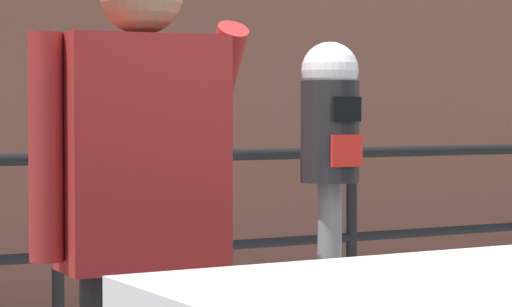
% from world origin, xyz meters
% --- Properties ---
extents(parking_meter, '(0.17, 0.18, 1.48)m').
position_xyz_m(parking_meter, '(-0.07, 0.52, 1.21)').
color(parking_meter, slate).
rests_on(parking_meter, sidewalk_curb).
extents(pedestrian_at_meter, '(0.65, 0.47, 1.72)m').
position_xyz_m(pedestrian_at_meter, '(-0.60, 0.64, 1.13)').
color(pedestrian_at_meter, black).
rests_on(pedestrian_at_meter, sidewalk_curb).
extents(background_railing, '(24.06, 0.06, 1.08)m').
position_xyz_m(background_railing, '(-0.00, 3.03, 0.91)').
color(background_railing, black).
rests_on(background_railing, sidewalk_curb).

